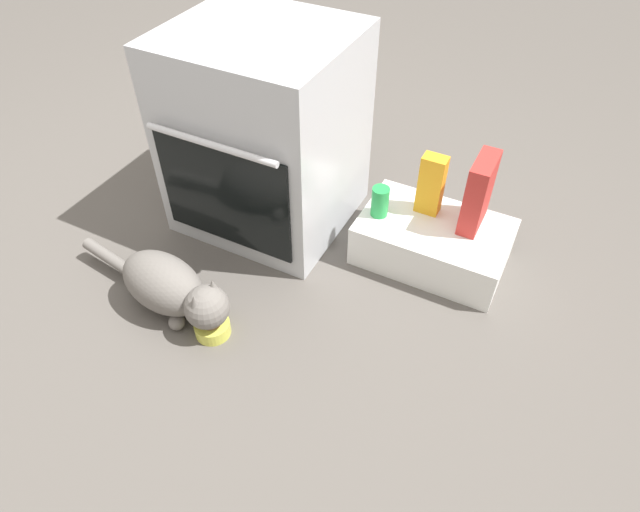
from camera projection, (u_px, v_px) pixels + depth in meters
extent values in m
plane|color=#56514C|center=(210.00, 285.00, 2.07)|extent=(8.00, 8.00, 0.00)
cube|color=#B7BABF|center=(266.00, 133.00, 2.10)|extent=(0.64, 0.59, 0.78)
cube|color=black|center=(224.00, 196.00, 1.98)|extent=(0.54, 0.01, 0.43)
cylinder|color=silver|center=(210.00, 144.00, 1.80)|extent=(0.51, 0.02, 0.02)
cube|color=white|center=(433.00, 242.00, 2.11)|extent=(0.56, 0.35, 0.18)
cylinder|color=#D1D14C|center=(213.00, 328.00, 1.89)|extent=(0.12, 0.12, 0.05)
sphere|color=brown|center=(212.00, 324.00, 1.88)|extent=(0.07, 0.07, 0.07)
ellipsoid|color=slate|center=(163.00, 283.00, 1.92)|extent=(0.37, 0.25, 0.20)
sphere|color=slate|center=(207.00, 307.00, 1.82)|extent=(0.15, 0.15, 0.15)
cone|color=slate|center=(213.00, 288.00, 1.80)|extent=(0.05, 0.05, 0.07)
cone|color=slate|center=(195.00, 303.00, 1.75)|extent=(0.05, 0.05, 0.07)
cylinder|color=slate|center=(113.00, 260.00, 2.07)|extent=(0.30, 0.09, 0.06)
sphere|color=slate|center=(199.00, 302.00, 1.97)|extent=(0.06, 0.06, 0.06)
sphere|color=slate|center=(177.00, 322.00, 1.90)|extent=(0.06, 0.06, 0.06)
cube|color=orange|center=(431.00, 185.00, 2.02)|extent=(0.09, 0.06, 0.24)
cylinder|color=green|center=(380.00, 202.00, 2.05)|extent=(0.07, 0.07, 0.12)
cube|color=#B72D28|center=(478.00, 193.00, 1.96)|extent=(0.07, 0.18, 0.28)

